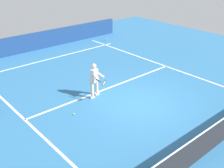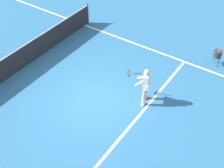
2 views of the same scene
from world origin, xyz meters
TOP-DOWN VIEW (x-y plane):
  - ground_plane at (0.00, 0.00)m, footprint 25.62×25.62m
  - court_back_wall at (0.00, -9.55)m, footprint 13.45×0.24m
  - baseline_marking at (0.00, -7.35)m, footprint 9.45×0.10m
  - service_line_marking at (0.00, -1.98)m, footprint 8.45×0.10m
  - sideline_left_marking at (-4.23, 0.00)m, footprint 0.10×17.71m
  - sideline_right_marking at (4.23, 0.00)m, footprint 0.10×17.71m
  - court_net at (0.00, 3.65)m, footprint 9.13×0.08m
  - tennis_player at (1.02, -1.73)m, footprint 0.66×1.09m
  - tennis_ball_near at (2.60, -1.06)m, footprint 0.07×0.07m
  - water_bottle at (-4.94, -8.09)m, footprint 0.07×0.07m

SIDE VIEW (x-z plane):
  - ground_plane at x=0.00m, z-range 0.00..0.00m
  - baseline_marking at x=0.00m, z-range 0.00..0.01m
  - service_line_marking at x=0.00m, z-range 0.00..0.01m
  - sideline_left_marking at x=-4.23m, z-range 0.00..0.01m
  - sideline_right_marking at x=4.23m, z-range 0.00..0.01m
  - tennis_ball_near at x=2.60m, z-range 0.00..0.07m
  - water_bottle at x=-4.94m, z-range 0.00..0.24m
  - court_net at x=0.00m, z-range -0.03..1.07m
  - court_back_wall at x=0.00m, z-range 0.00..1.12m
  - tennis_player at x=1.02m, z-range 0.07..1.62m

